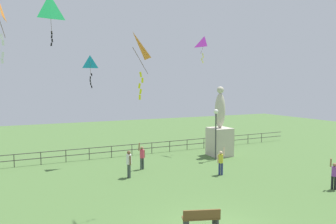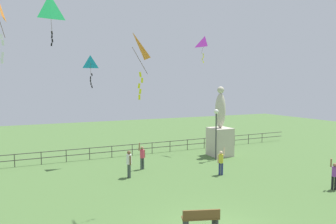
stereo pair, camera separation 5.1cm
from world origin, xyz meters
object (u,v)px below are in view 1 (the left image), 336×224
Objects in this scene: kite_0 at (90,63)px; kite_5 at (50,9)px; person_0 at (334,174)px; lamppost at (216,123)px; person_2 at (221,161)px; person_4 at (142,156)px; park_bench at (201,218)px; person_1 at (129,162)px; kite_6 at (133,50)px; kite_3 at (204,44)px; statue_monument at (220,134)px.

kite_5 reaches higher than kite_0.
person_0 is 18.61m from kite_5.
person_2 is (-1.91, -3.43, -2.02)m from lamppost.
kite_5 reaches higher than person_4.
person_2 is at bearing 49.15° from park_bench.
person_0 is (9.08, 0.84, 0.42)m from park_bench.
lamppost is 8.87m from person_0.
person_4 reaches higher than person_1.
kite_0 is (-2.88, 2.83, 6.44)m from person_4.
kite_0 is (-2.10, 11.93, 6.92)m from park_bench.
lamppost is 10.40m from kite_0.
person_1 is (-7.49, -1.49, -1.96)m from lamppost.
kite_5 is at bearing -178.77° from lamppost.
person_4 reaches higher than person_0.
lamppost reaches higher than person_1.
kite_0 reaches higher than person_2.
kite_6 is at bearing 153.31° from park_bench.
kite_0 is at bearing 135.51° from person_4.
kite_0 reaches higher than person_1.
park_bench is 0.82× the size of person_4.
kite_6 is (-11.45, 0.35, 6.20)m from person_0.
kite_3 is at bearing 26.98° from person_4.
person_1 is 0.93× the size of person_2.
person_1 is 0.58× the size of kite_5.
kite_0 is at bearing 88.56° from kite_6.
statue_monument is at bearing 9.64° from person_4.
park_bench is 13.95m from kite_0.
kite_3 is 0.92× the size of kite_6.
kite_0 is 1.01× the size of kite_3.
person_4 is 11.82m from kite_3.
statue_monument is 1.44× the size of lamppost.
person_0 is 11.86m from person_1.
lamppost is 6.43m from person_4.
kite_5 is at bearing -173.80° from statue_monument.
statue_monument is 14.85m from kite_6.
lamppost is 2.17× the size of person_2.
person_4 is 10.83m from kite_5.
kite_3 is (-0.06, 2.44, 7.72)m from statue_monument.
person_0 is (1.01, -9.50, -0.95)m from statue_monument.
kite_3 reaches higher than person_1.
park_bench is 0.88× the size of person_0.
person_2 is (5.58, -1.94, -0.06)m from person_1.
kite_5 is (-4.85, 8.94, 9.74)m from park_bench.
kite_3 is (8.01, 12.79, 9.08)m from park_bench.
kite_3 is at bearing 72.72° from lamppost.
kite_5 reaches higher than person_1.
statue_monument is 2.47× the size of kite_0.
person_4 is at bearing 1.69° from kite_5.
statue_monument is at bearing -8.88° from kite_0.
person_0 is 17.04m from kite_0.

